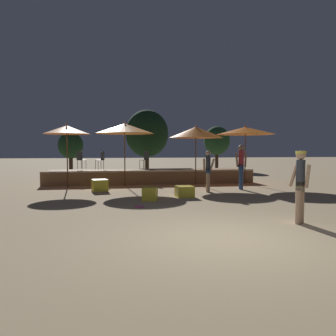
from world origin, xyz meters
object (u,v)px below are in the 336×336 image
object	(u,v)px
person_0	(300,183)
bistro_chair_0	(81,158)
patio_umbrella_0	(67,130)
person_2	(241,164)
cube_seat_0	(100,185)
bistro_chair_2	(145,158)
cube_seat_2	(150,194)
person_1	(208,170)
bistro_chair_1	(101,158)
cube_seat_1	(185,191)
background_tree_1	(71,145)
patio_umbrella_2	(245,131)
patio_umbrella_3	(125,129)
patio_umbrella_1	(196,132)
frisbee_disc	(139,206)
background_tree_0	(217,141)
background_tree_2	(147,134)

from	to	relation	value
person_0	bistro_chair_0	bearing A→B (deg)	-96.69
patio_umbrella_0	person_2	distance (m)	7.71
cube_seat_0	bistro_chair_2	distance (m)	4.20
cube_seat_2	person_1	bearing A→B (deg)	35.65
bistro_chair_1	patio_umbrella_0	bearing A→B (deg)	-63.30
cube_seat_1	cube_seat_2	world-z (taller)	cube_seat_2
cube_seat_0	cube_seat_2	size ratio (longest dim) A/B	1.22
person_0	background_tree_1	world-z (taller)	background_tree_1
patio_umbrella_2	cube_seat_2	size ratio (longest dim) A/B	4.97
patio_umbrella_3	cube_seat_0	xyz separation A→B (m)	(-1.07, -1.66, -2.40)
person_1	patio_umbrella_2	bearing A→B (deg)	161.31
person_0	background_tree_1	xyz separation A→B (m)	(-7.21, 17.58, 1.06)
bistro_chair_2	patio_umbrella_3	bearing A→B (deg)	-65.08
patio_umbrella_1	background_tree_1	size ratio (longest dim) A/B	0.95
cube_seat_1	patio_umbrella_0	bearing A→B (deg)	140.78
person_0	frisbee_disc	size ratio (longest dim) A/B	6.06
patio_umbrella_0	cube_seat_2	bearing A→B (deg)	-53.45
patio_umbrella_1	background_tree_1	world-z (taller)	background_tree_1
patio_umbrella_1	person_0	world-z (taller)	patio_umbrella_1
patio_umbrella_2	cube_seat_1	distance (m)	6.00
cube_seat_2	patio_umbrella_2	bearing A→B (deg)	41.15
bistro_chair_1	cube_seat_0	bearing A→B (deg)	-27.10
person_0	patio_umbrella_2	bearing A→B (deg)	-140.44
person_0	cube_seat_2	bearing A→B (deg)	-88.37
cube_seat_0	background_tree_0	size ratio (longest dim) A/B	0.19
patio_umbrella_3	background_tree_1	size ratio (longest dim) A/B	0.99
cube_seat_0	bistro_chair_1	bearing A→B (deg)	91.08
cube_seat_2	bistro_chair_1	distance (m)	6.63
bistro_chair_1	frisbee_disc	world-z (taller)	bistro_chair_1
patio_umbrella_3	cube_seat_2	size ratio (longest dim) A/B	5.11
bistro_chair_0	background_tree_0	world-z (taller)	background_tree_0
person_0	background_tree_2	size ratio (longest dim) A/B	0.37
bistro_chair_1	person_2	bearing A→B (deg)	27.83
patio_umbrella_2	background_tree_2	bearing A→B (deg)	116.57
cube_seat_0	cube_seat_2	distance (m)	3.25
patio_umbrella_0	patio_umbrella_2	world-z (taller)	patio_umbrella_2
cube_seat_0	person_0	xyz separation A→B (m)	(4.73, -6.65, 0.68)
cube_seat_2	background_tree_1	xyz separation A→B (m)	(-4.22, 13.67, 1.76)
person_2	bistro_chair_2	size ratio (longest dim) A/B	2.09
bistro_chair_2	background_tree_1	xyz separation A→B (m)	(-4.65, 7.48, 0.75)
cube_seat_2	bistro_chair_1	bearing A→B (deg)	105.99
patio_umbrella_0	cube_seat_2	distance (m)	5.85
patio_umbrella_0	background_tree_0	xyz separation A→B (m)	(10.56, 11.44, -0.13)
patio_umbrella_3	cube_seat_0	world-z (taller)	patio_umbrella_3
bistro_chair_1	background_tree_1	world-z (taller)	background_tree_1
person_1	bistro_chair_2	world-z (taller)	person_1
cube_seat_2	background_tree_1	size ratio (longest dim) A/B	0.19
patio_umbrella_1	cube_seat_0	world-z (taller)	patio_umbrella_1
person_2	cube_seat_0	bearing A→B (deg)	-86.11
bistro_chair_0	patio_umbrella_1	bearing A→B (deg)	-167.64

